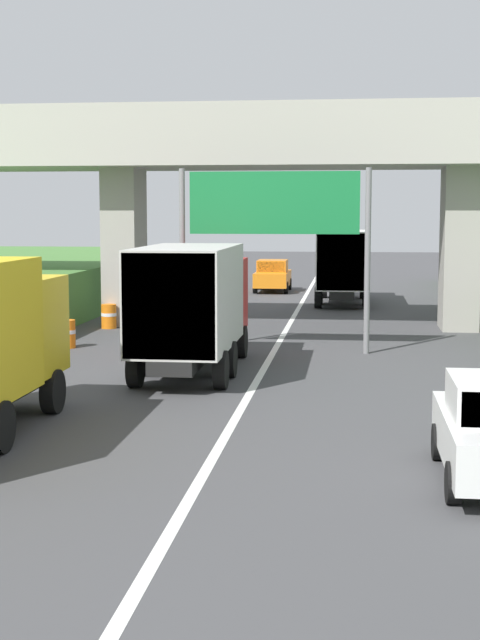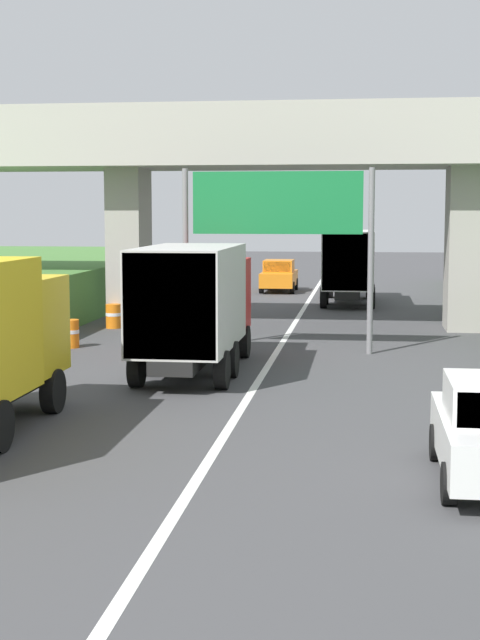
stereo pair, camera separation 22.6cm
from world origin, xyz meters
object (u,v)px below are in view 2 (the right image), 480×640
construction_barrel_5 (113,316)px  car_orange (279,276)px  construction_barrel_4 (70,333)px  overhead_highway_sign (277,216)px  truck_red (195,302)px  truck_silver (349,263)px  construction_barrel_3 (9,358)px

construction_barrel_5 → car_orange: bearing=74.5°
construction_barrel_4 → overhead_highway_sign: bearing=-0.7°
truck_red → car_orange: 26.11m
overhead_highway_sign → truck_silver: 16.12m
truck_silver → construction_barrel_3: truck_silver is taller
truck_silver → car_orange: truck_silver is taller
construction_barrel_4 → car_orange: bearing=77.9°
truck_silver → construction_barrel_3: 22.63m
overhead_highway_sign → truck_red: overhead_highway_sign is taller
car_orange → construction_barrel_3: car_orange is taller
construction_barrel_5 → truck_silver: bearing=51.3°
car_orange → construction_barrel_3: 27.51m
truck_silver → car_orange: size_ratio=1.78×
overhead_highway_sign → construction_barrel_5: (-6.59, 5.20, -3.74)m
construction_barrel_3 → truck_red: bearing=11.6°
truck_red → construction_barrel_3: size_ratio=8.11×
truck_silver → construction_barrel_4: size_ratio=8.11×
overhead_highway_sign → construction_barrel_3: bearing=-143.0°
truck_red → car_orange: (-0.08, 26.09, -1.08)m
overhead_highway_sign → truck_silver: overhead_highway_sign is taller
truck_silver → car_orange: bearing=121.8°
truck_red → construction_barrel_3: (-4.86, -1.00, -1.47)m
car_orange → construction_barrel_4: car_orange is taller
truck_silver → construction_barrel_5: (-8.53, -10.63, -1.47)m
truck_red → construction_barrel_3: truck_red is taller
car_orange → construction_barrel_5: car_orange is taller
overhead_highway_sign → truck_silver: (1.94, 15.84, -2.27)m
overhead_highway_sign → construction_barrel_5: overhead_highway_sign is taller
construction_barrel_3 → construction_barrel_4: (0.06, 5.12, 0.00)m
car_orange → construction_barrel_3: size_ratio=4.56×
overhead_highway_sign → construction_barrel_3: (-6.69, -5.03, -3.74)m
construction_barrel_3 → construction_barrel_4: same height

